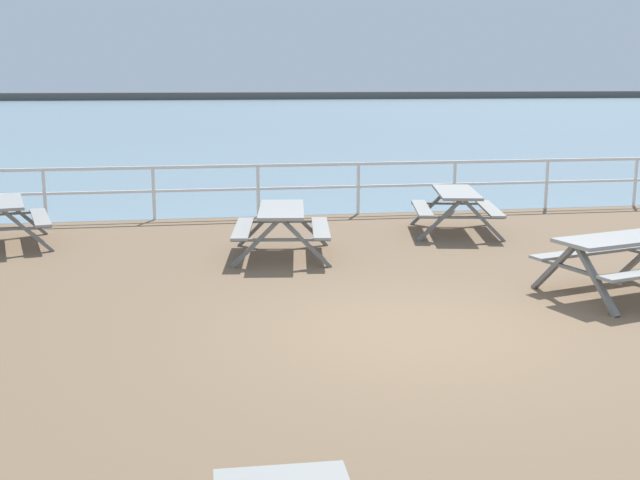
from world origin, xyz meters
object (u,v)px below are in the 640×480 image
at_px(picnic_table_seaward, 622,251).
at_px(picnic_table_far_right, 1,212).
at_px(picnic_table_mid_centre, 456,201).
at_px(picnic_table_near_right, 282,220).

bearing_deg(picnic_table_seaward, picnic_table_far_right, 136.41).
height_order(picnic_table_mid_centre, picnic_table_seaward, same).
relative_size(picnic_table_mid_centre, picnic_table_seaward, 0.97).
bearing_deg(picnic_table_seaward, picnic_table_near_right, 127.73).
height_order(picnic_table_near_right, picnic_table_far_right, same).
xyz_separation_m(picnic_table_mid_centre, picnic_table_far_right, (-7.97, 0.16, 0.00)).
bearing_deg(picnic_table_far_right, picnic_table_seaward, -130.72).
relative_size(picnic_table_near_right, picnic_table_far_right, 0.95).
bearing_deg(picnic_table_near_right, picnic_table_mid_centre, -59.65).
xyz_separation_m(picnic_table_mid_centre, picnic_table_seaward, (0.71, -4.45, 0.00)).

